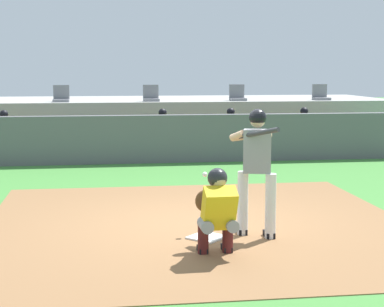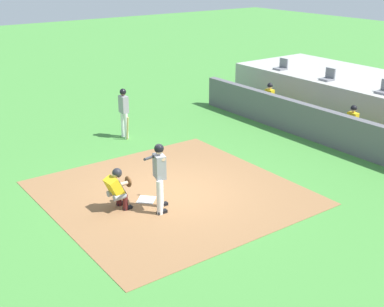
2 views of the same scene
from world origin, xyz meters
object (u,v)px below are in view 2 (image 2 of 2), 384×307
(dugout_player_0, at_px, (267,98))
(stadium_seat_2, at_px, (384,90))
(batter_at_plate, at_px, (159,173))
(catcher_crouched, at_px, (118,187))
(on_deck_batter, at_px, (124,110))
(dugout_player_1, at_px, (350,123))
(stadium_seat_0, at_px, (282,66))
(stadium_seat_1, at_px, (328,77))
(home_plate, at_px, (146,200))

(dugout_player_0, distance_m, stadium_seat_2, 4.51)
(batter_at_plate, bearing_deg, catcher_crouched, -131.16)
(on_deck_batter, xyz_separation_m, dugout_player_1, (4.98, 6.10, -0.35))
(dugout_player_0, height_order, dugout_player_1, same)
(stadium_seat_0, xyz_separation_m, stadium_seat_1, (2.60, 0.00, 0.00))
(home_plate, bearing_deg, dugout_player_1, 88.88)
(batter_at_plate, xyz_separation_m, stadium_seat_2, (-0.69, 10.18, 0.50))
(dugout_player_1, bearing_deg, batter_at_plate, -86.27)
(home_plate, bearing_deg, catcher_crouched, -90.90)
(batter_at_plate, height_order, on_deck_batter, batter_at_plate)
(stadium_seat_0, bearing_deg, catcher_crouched, -64.72)
(on_deck_batter, distance_m, dugout_player_1, 7.88)
(batter_at_plate, distance_m, stadium_seat_0, 11.77)
(stadium_seat_1, distance_m, stadium_seat_2, 2.60)
(batter_at_plate, xyz_separation_m, catcher_crouched, (-0.70, -0.80, -0.43))
(home_plate, relative_size, stadium_seat_0, 0.92)
(stadium_seat_1, xyz_separation_m, stadium_seat_2, (2.60, 0.00, 0.00))
(dugout_player_1, distance_m, stadium_seat_2, 2.21)
(home_plate, distance_m, stadium_seat_0, 11.53)
(on_deck_batter, height_order, dugout_player_0, on_deck_batter)
(batter_at_plate, bearing_deg, stadium_seat_0, 120.06)
(home_plate, xyz_separation_m, dugout_player_1, (0.16, 8.14, 0.65))
(dugout_player_0, bearing_deg, home_plate, -64.21)
(dugout_player_1, bearing_deg, home_plate, -91.12)
(dugout_player_1, bearing_deg, stadium_seat_1, 143.60)
(dugout_player_1, relative_size, stadium_seat_1, 2.71)
(dugout_player_0, xyz_separation_m, stadium_seat_0, (-1.27, 2.03, 0.86))
(stadium_seat_1, bearing_deg, stadium_seat_2, 0.00)
(stadium_seat_0, bearing_deg, stadium_seat_1, 0.00)
(home_plate, relative_size, dugout_player_1, 0.34)
(catcher_crouched, distance_m, stadium_seat_0, 12.18)
(home_plate, xyz_separation_m, stadium_seat_0, (-5.20, 10.18, 1.51))
(dugout_player_1, height_order, stadium_seat_2, stadium_seat_2)
(dugout_player_1, height_order, stadium_seat_1, stadium_seat_1)
(dugout_player_1, bearing_deg, stadium_seat_2, 94.49)
(catcher_crouched, distance_m, dugout_player_1, 8.95)
(home_plate, distance_m, stadium_seat_2, 10.29)
(on_deck_batter, relative_size, stadium_seat_0, 3.72)
(dugout_player_1, relative_size, stadium_seat_0, 2.71)
(home_plate, xyz_separation_m, stadium_seat_2, (0.00, 10.18, 1.51))
(home_plate, xyz_separation_m, catcher_crouched, (-0.01, -0.81, 0.59))
(dugout_player_0, relative_size, stadium_seat_0, 2.71)
(catcher_crouched, relative_size, on_deck_batter, 0.86)
(dugout_player_0, xyz_separation_m, dugout_player_1, (4.09, 0.00, 0.00))
(home_plate, bearing_deg, batter_at_plate, -0.08)
(catcher_crouched, xyz_separation_m, dugout_player_0, (-3.92, 8.95, 0.07))
(stadium_seat_1, bearing_deg, on_deck_batter, -105.28)
(home_plate, relative_size, stadium_seat_2, 0.92)
(on_deck_batter, bearing_deg, batter_at_plate, -20.37)
(stadium_seat_1, bearing_deg, stadium_seat_0, 180.00)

